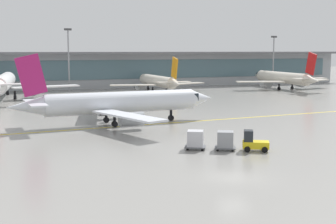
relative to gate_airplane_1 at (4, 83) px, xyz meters
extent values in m
plane|color=gray|center=(16.59, -69.06, -3.31)|extent=(400.00, 400.00, 0.00)
cube|color=yellow|center=(14.97, -41.96, -3.30)|extent=(109.79, 7.59, 0.01)
cube|color=#9EA3A8|center=(16.59, 21.90, 1.19)|extent=(161.85, 8.00, 9.00)
cube|color=slate|center=(16.59, 17.82, 1.64)|extent=(155.38, 0.16, 5.04)
cube|color=slate|center=(16.59, 20.40, 5.99)|extent=(168.32, 11.00, 0.60)
cylinder|color=white|center=(0.04, 0.43, 0.11)|extent=(5.49, 24.09, 3.32)
cone|color=white|center=(1.31, 14.30, 0.11)|extent=(3.50, 4.25, 3.15)
cube|color=black|center=(1.07, 11.66, 0.52)|extent=(2.85, 3.21, 1.16)
cube|color=white|center=(8.31, -2.29, -0.80)|extent=(14.00, 5.63, 0.27)
cylinder|color=#999EA3|center=(5.73, -0.59, -1.73)|extent=(2.36, 3.69, 2.05)
cube|color=white|center=(1.27, -12.89, 0.61)|extent=(5.07, 2.78, 0.23)
cylinder|color=black|center=(0.80, 8.75, -2.43)|extent=(0.43, 0.43, 1.76)
cylinder|color=black|center=(0.80, 8.75, -2.87)|extent=(0.61, 0.92, 0.88)
cylinder|color=black|center=(2.10, -1.72, -2.43)|extent=(0.43, 0.43, 1.76)
cylinder|color=black|center=(2.10, -1.72, -2.87)|extent=(0.61, 0.92, 0.88)
cylinder|color=silver|center=(35.05, 4.18, -0.63)|extent=(3.33, 18.79, 2.60)
cone|color=silver|center=(34.62, 15.08, -0.63)|extent=(2.59, 3.21, 2.47)
cube|color=black|center=(34.70, 13.01, -0.31)|extent=(2.12, 2.42, 0.91)
cone|color=silver|center=(35.50, -7.24, -0.63)|extent=(2.37, 4.24, 2.21)
cube|color=silver|center=(28.47, 2.39, -1.35)|extent=(10.97, 4.92, 0.21)
cylinder|color=#999EA3|center=(30.56, 3.62, -2.07)|extent=(1.71, 2.81, 1.60)
cube|color=silver|center=(41.75, 2.91, -1.35)|extent=(10.92, 5.68, 0.21)
cylinder|color=#999EA3|center=(39.57, 3.98, -2.07)|extent=(1.71, 2.81, 1.60)
cube|color=orange|center=(35.47, -6.41, 2.88)|extent=(0.41, 3.51, 4.89)
cube|color=silver|center=(33.55, -6.18, -0.24)|extent=(3.89, 1.98, 0.18)
cube|color=silver|center=(37.36, -6.03, -0.24)|extent=(3.89, 1.98, 0.18)
cylinder|color=black|center=(34.79, 10.72, -2.62)|extent=(0.34, 0.34, 1.38)
cylinder|color=black|center=(34.79, 10.72, -2.96)|extent=(0.45, 0.70, 0.69)
cylinder|color=black|center=(33.35, 2.58, -2.62)|extent=(0.34, 0.34, 1.38)
cylinder|color=black|center=(33.35, 2.58, -2.96)|extent=(0.45, 0.70, 0.69)
cylinder|color=black|center=(36.87, 2.72, -2.62)|extent=(0.34, 0.34, 1.38)
cylinder|color=black|center=(36.87, 2.72, -2.96)|extent=(0.45, 0.70, 0.69)
cylinder|color=silver|center=(68.21, 0.92, -0.32)|extent=(3.26, 20.95, 2.90)
cone|color=silver|center=(68.42, 13.11, -0.32)|extent=(2.82, 3.53, 2.76)
cube|color=black|center=(68.38, 10.79, 0.04)|extent=(2.31, 2.65, 1.02)
cone|color=silver|center=(67.99, -11.85, -0.32)|extent=(2.55, 4.69, 2.47)
cube|color=silver|center=(60.75, -0.66, -1.12)|extent=(12.23, 6.11, 0.24)
cylinder|color=#999EA3|center=(63.17, 0.58, -1.92)|extent=(1.85, 3.10, 1.79)
cube|color=silver|center=(75.61, -0.91, -1.12)|extent=(12.25, 5.75, 0.24)
cylinder|color=#999EA3|center=(73.24, 0.41, -1.92)|extent=(1.85, 3.10, 1.79)
cube|color=red|center=(68.01, -10.92, 3.61)|extent=(0.37, 3.92, 5.47)
cube|color=silver|center=(65.88, -10.54, 0.12)|extent=(4.30, 2.12, 0.20)
cube|color=silver|center=(70.15, -10.62, 0.12)|extent=(4.30, 2.12, 0.20)
cylinder|color=black|center=(68.34, 8.24, -2.54)|extent=(0.38, 0.38, 1.54)
cylinder|color=black|center=(68.34, 8.24, -2.92)|extent=(0.48, 0.78, 0.77)
cylinder|color=black|center=(66.22, -0.75, -2.54)|extent=(0.38, 0.38, 1.54)
cylinder|color=black|center=(66.22, -0.75, -2.92)|extent=(0.48, 0.78, 0.77)
cylinder|color=black|center=(70.15, -0.82, -2.54)|extent=(0.38, 0.38, 1.54)
cylinder|color=black|center=(70.15, -0.82, -2.92)|extent=(0.48, 0.78, 0.77)
cylinder|color=silver|center=(14.97, -39.96, -0.30)|extent=(21.15, 4.29, 2.92)
cone|color=silver|center=(27.20, -39.15, -0.30)|extent=(3.68, 3.00, 2.77)
cube|color=black|center=(24.87, -39.31, 0.06)|extent=(2.77, 2.44, 1.02)
cone|color=silver|center=(2.16, -40.80, -0.30)|extent=(4.82, 2.78, 2.48)
cube|color=silver|center=(12.77, -32.62, -1.11)|extent=(5.24, 12.32, 0.24)
cylinder|color=#999EA3|center=(14.21, -34.93, -1.92)|extent=(3.20, 2.00, 1.80)
cube|color=silver|center=(13.75, -47.52, -1.11)|extent=(6.66, 12.23, 0.24)
cylinder|color=#999EA3|center=(14.87, -45.04, -1.92)|extent=(3.20, 2.00, 1.80)
cube|color=#B21E66|center=(3.09, -40.74, 3.64)|extent=(3.95, 0.57, 5.49)
cube|color=silver|center=(3.29, -38.58, 0.13)|extent=(2.34, 4.42, 0.21)
cube|color=silver|center=(3.57, -42.86, 0.13)|extent=(2.34, 4.42, 0.21)
cylinder|color=black|center=(22.30, -39.48, -2.53)|extent=(0.38, 0.38, 1.54)
cylinder|color=black|center=(22.30, -39.48, -2.92)|extent=(0.80, 0.52, 0.77)
cylinder|color=black|center=(13.13, -38.10, -2.53)|extent=(0.38, 0.38, 1.54)
cylinder|color=black|center=(13.13, -38.10, -2.92)|extent=(0.80, 0.52, 0.77)
cylinder|color=black|center=(13.39, -42.04, -2.53)|extent=(0.38, 0.38, 1.54)
cylinder|color=black|center=(13.39, -42.04, -2.92)|extent=(0.80, 0.52, 0.77)
cube|color=yellow|center=(23.30, -61.25, -2.66)|extent=(2.95, 2.45, 0.70)
cube|color=#1E2328|center=(22.63, -60.90, -1.76)|extent=(1.37, 1.52, 1.10)
cylinder|color=black|center=(24.37, -61.02, -3.01)|extent=(0.63, 0.47, 0.60)
cylinder|color=black|center=(23.72, -62.26, -3.01)|extent=(0.63, 0.47, 0.60)
cylinder|color=black|center=(22.87, -60.23, -3.01)|extent=(0.63, 0.47, 0.60)
cylinder|color=black|center=(22.22, -61.47, -3.01)|extent=(0.63, 0.47, 0.60)
cube|color=#595B60|center=(20.60, -59.83, -3.03)|extent=(2.60, 2.39, 0.12)
cube|color=gray|center=(20.60, -59.83, -2.17)|extent=(2.11, 2.07, 1.60)
cylinder|color=black|center=(21.59, -59.56, -3.20)|extent=(0.24, 0.19, 0.22)
cylinder|color=black|center=(20.94, -60.80, -3.20)|extent=(0.24, 0.19, 0.22)
cylinder|color=black|center=(20.26, -58.86, -3.20)|extent=(0.24, 0.19, 0.22)
cylinder|color=black|center=(19.61, -60.10, -3.20)|extent=(0.24, 0.19, 0.22)
cube|color=#595B60|center=(17.90, -58.41, -3.03)|extent=(2.60, 2.39, 0.12)
cube|color=silver|center=(17.90, -58.41, -2.17)|extent=(2.11, 2.07, 1.60)
cylinder|color=black|center=(18.89, -58.14, -3.20)|extent=(0.24, 0.19, 0.22)
cylinder|color=black|center=(18.24, -59.38, -3.20)|extent=(0.24, 0.19, 0.22)
cylinder|color=black|center=(17.57, -57.44, -3.20)|extent=(0.24, 0.19, 0.22)
cylinder|color=black|center=(16.91, -58.68, -3.20)|extent=(0.24, 0.19, 0.22)
cylinder|color=gray|center=(15.28, 13.05, 4.08)|extent=(0.36, 0.36, 14.78)
cube|color=#3F3F42|center=(15.28, 13.05, 11.72)|extent=(1.80, 0.30, 0.50)
cylinder|color=gray|center=(73.41, 13.30, 3.48)|extent=(0.36, 0.36, 13.58)
cube|color=#3F3F42|center=(73.41, 13.30, 10.52)|extent=(1.80, 0.30, 0.50)
camera|label=1|loc=(-0.54, -100.71, 6.81)|focal=49.04mm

